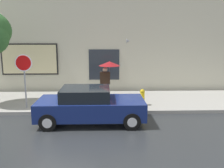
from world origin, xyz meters
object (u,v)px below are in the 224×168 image
fire_hydrant (142,97)px  pedestrian_with_umbrella (108,69)px  parked_car (90,105)px  stop_sign (24,70)px

fire_hydrant → pedestrian_with_umbrella: 2.19m
parked_car → fire_hydrant: size_ratio=5.34×
parked_car → fire_hydrant: parked_car is taller
parked_car → pedestrian_with_umbrella: size_ratio=2.07×
parked_car → stop_sign: stop_sign is taller
fire_hydrant → stop_sign: (-5.33, -0.27, 1.34)m
fire_hydrant → parked_car: bearing=-141.2°
parked_car → pedestrian_with_umbrella: pedestrian_with_umbrella is taller
stop_sign → fire_hydrant: bearing=2.9°
pedestrian_with_umbrella → stop_sign: size_ratio=0.82×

